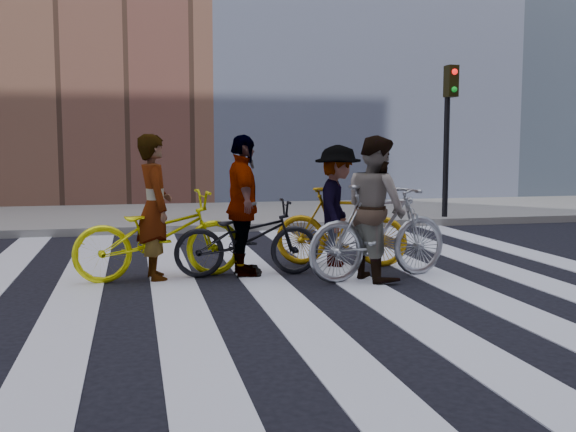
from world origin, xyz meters
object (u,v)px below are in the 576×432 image
object	(u,v)px
bike_dark_rear	(247,238)
rider_right	(338,206)
bike_yellow_left	(159,235)
rider_mid	(376,208)
rider_left	(155,207)
traffic_signal	(449,116)
rider_rear	(243,206)
bike_yellow_right	(341,227)
bike_silver_mid	(379,232)

from	to	relation	value
bike_dark_rear	rider_right	xyz separation A→B (m)	(1.34, 0.41, 0.35)
bike_yellow_left	rider_mid	world-z (taller)	rider_mid
rider_left	rider_mid	distance (m)	2.76
traffic_signal	rider_mid	distance (m)	6.52
bike_yellow_left	rider_right	world-z (taller)	rider_right
rider_mid	rider_rear	distance (m)	1.68
bike_yellow_left	bike_dark_rear	xyz separation A→B (m)	(1.11, -0.04, -0.06)
traffic_signal	bike_dark_rear	distance (m)	7.15
rider_mid	rider_left	bearing A→B (deg)	63.87
traffic_signal	bike_yellow_right	world-z (taller)	traffic_signal
bike_silver_mid	rider_right	xyz separation A→B (m)	(-0.24, 1.00, 0.24)
bike_yellow_right	bike_dark_rear	bearing A→B (deg)	128.50
bike_dark_rear	rider_mid	xyz separation A→B (m)	(1.53, -0.59, 0.41)
traffic_signal	rider_left	distance (m)	7.91
bike_yellow_right	rider_right	bearing A→B (deg)	111.93
bike_yellow_left	bike_silver_mid	distance (m)	2.76
traffic_signal	rider_left	bearing A→B (deg)	-143.31
traffic_signal	bike_yellow_right	bearing A→B (deg)	-130.83
bike_yellow_left	rider_left	bearing A→B (deg)	80.75
bike_dark_rear	rider_left	world-z (taller)	rider_left
rider_left	rider_right	xyz separation A→B (m)	(2.50, 0.37, -0.07)
rider_mid	bike_yellow_left	bearing A→B (deg)	63.63
bike_yellow_right	rider_mid	size ratio (longest dim) A/B	1.01
rider_right	rider_rear	bearing A→B (deg)	128.50
bike_dark_rear	bike_silver_mid	bearing A→B (deg)	-109.16
traffic_signal	rider_right	xyz separation A→B (m)	(-3.75, -4.28, -1.44)
traffic_signal	bike_silver_mid	distance (m)	6.56
bike_dark_rear	bike_yellow_right	bearing A→B (deg)	-72.08
bike_yellow_left	bike_dark_rear	bearing A→B (deg)	-101.28
rider_mid	bike_yellow_right	bearing A→B (deg)	-5.12
bike_silver_mid	rider_rear	world-z (taller)	rider_rear
bike_yellow_left	bike_yellow_right	size ratio (longest dim) A/B	1.16
bike_silver_mid	rider_mid	size ratio (longest dim) A/B	1.11
traffic_signal	bike_dark_rear	world-z (taller)	traffic_signal
bike_yellow_right	rider_mid	world-z (taller)	rider_mid
rider_mid	rider_right	distance (m)	1.02
bike_yellow_left	rider_left	world-z (taller)	rider_left
bike_dark_rear	rider_mid	size ratio (longest dim) A/B	1.04
bike_silver_mid	rider_left	xyz separation A→B (m)	(-2.74, 0.63, 0.31)
rider_mid	rider_right	world-z (taller)	rider_mid
traffic_signal	bike_dark_rear	xyz separation A→B (m)	(-5.09, -4.69, -1.79)
bike_yellow_right	rider_rear	size ratio (longest dim) A/B	1.01
bike_yellow_left	bike_silver_mid	xyz separation A→B (m)	(2.69, -0.63, 0.04)
bike_silver_mid	bike_yellow_right	world-z (taller)	bike_silver_mid
bike_yellow_right	rider_right	size ratio (longest dim) A/B	1.08
bike_yellow_left	rider_rear	bearing A→B (deg)	-101.38
rider_mid	traffic_signal	bearing A→B (deg)	-46.94
rider_rear	bike_silver_mid	bearing A→B (deg)	-108.58
traffic_signal	rider_mid	bearing A→B (deg)	-123.98
rider_left	rider_rear	xyz separation A→B (m)	(1.11, -0.04, -0.00)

